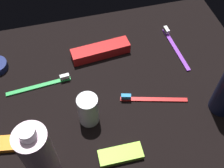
# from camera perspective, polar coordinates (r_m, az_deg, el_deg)

# --- Properties ---
(ground_plane) EXTENTS (0.84, 0.64, 0.01)m
(ground_plane) POSITION_cam_1_polar(r_m,az_deg,el_deg) (0.78, -0.00, -1.57)
(ground_plane) COLOR black
(bodywash_bottle) EXTENTS (0.07, 0.07, 0.19)m
(bodywash_bottle) POSITION_cam_1_polar(r_m,az_deg,el_deg) (0.61, -14.78, -13.56)
(bodywash_bottle) COLOR silver
(bodywash_bottle) RESTS_ON ground_plane
(deodorant_stick) EXTENTS (0.05, 0.05, 0.09)m
(deodorant_stick) POSITION_cam_1_polar(r_m,az_deg,el_deg) (0.69, -4.85, -5.27)
(deodorant_stick) COLOR silver
(deodorant_stick) RESTS_ON ground_plane
(toothbrush_green) EXTENTS (0.18, 0.03, 0.02)m
(toothbrush_green) POSITION_cam_1_polar(r_m,az_deg,el_deg) (0.80, -13.92, -0.07)
(toothbrush_green) COLOR green
(toothbrush_green) RESTS_ON ground_plane
(toothbrush_purple) EXTENTS (0.02, 0.18, 0.02)m
(toothbrush_purple) POSITION_cam_1_polar(r_m,az_deg,el_deg) (0.90, 12.57, 7.62)
(toothbrush_purple) COLOR purple
(toothbrush_purple) RESTS_ON ground_plane
(toothbrush_red) EXTENTS (0.18, 0.06, 0.02)m
(toothbrush_red) POSITION_cam_1_polar(r_m,az_deg,el_deg) (0.76, 7.67, -2.98)
(toothbrush_red) COLOR red
(toothbrush_red) RESTS_ON ground_plane
(toothpaste_box_red) EXTENTS (0.18, 0.06, 0.03)m
(toothpaste_box_red) POSITION_cam_1_polar(r_m,az_deg,el_deg) (0.85, -2.64, 6.69)
(toothpaste_box_red) COLOR red
(toothpaste_box_red) RESTS_ON ground_plane
(snack_bar_orange) EXTENTS (0.11, 0.06, 0.01)m
(snack_bar_orange) POSITION_cam_1_polar(r_m,az_deg,el_deg) (0.73, -20.09, -11.32)
(snack_bar_orange) COLOR orange
(snack_bar_orange) RESTS_ON ground_plane
(snack_bar_lime) EXTENTS (0.10, 0.04, 0.01)m
(snack_bar_lime) POSITION_cam_1_polar(r_m,az_deg,el_deg) (0.68, 1.76, -14.15)
(snack_bar_lime) COLOR #8CD133
(snack_bar_lime) RESTS_ON ground_plane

